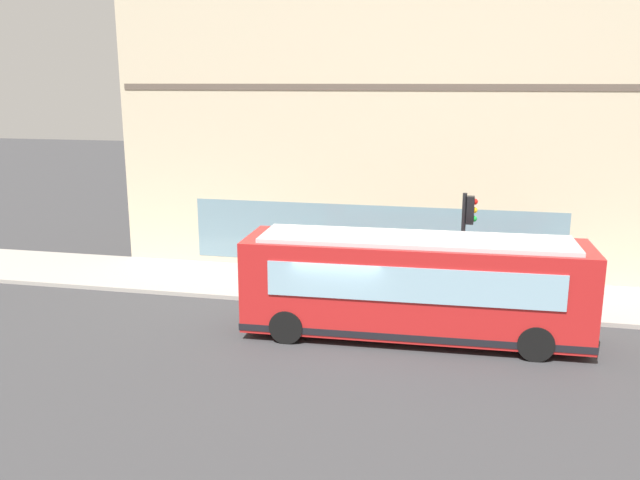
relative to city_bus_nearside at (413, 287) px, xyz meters
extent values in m
plane|color=#38383A|center=(-0.54, 2.06, -1.55)|extent=(120.00, 120.00, 0.00)
cube|color=#9E9991|center=(4.13, 2.06, -1.48)|extent=(4.13, 40.00, 0.15)
cube|color=beige|center=(10.05, 2.06, 5.05)|extent=(7.70, 20.75, 13.20)
cube|color=brown|center=(6.35, 2.06, 5.71)|extent=(0.36, 20.34, 0.24)
cube|color=slate|center=(6.25, 2.06, 0.05)|extent=(0.12, 14.53, 2.40)
cube|color=red|center=(0.00, -0.02, 0.05)|extent=(2.82, 10.08, 2.70)
cube|color=silver|center=(0.00, -0.02, 1.46)|extent=(2.42, 9.06, 0.12)
cube|color=#8CB2C6|center=(-0.16, 4.96, 0.50)|extent=(2.20, 0.15, 1.20)
cube|color=#8CB2C6|center=(1.27, 0.03, 0.45)|extent=(0.33, 8.20, 1.00)
cube|color=#8CB2C6|center=(-1.27, -0.06, 0.45)|extent=(0.33, 8.20, 1.00)
cube|color=black|center=(0.00, -0.02, -1.12)|extent=(2.86, 10.12, 0.20)
cylinder|color=black|center=(1.03, 3.62, -1.05)|extent=(0.33, 1.01, 1.00)
cylinder|color=black|center=(-1.27, 3.55, -1.05)|extent=(0.33, 1.01, 1.00)
cylinder|color=black|center=(1.26, -3.38, -1.05)|extent=(0.33, 1.01, 1.00)
cylinder|color=black|center=(-1.04, -3.45, -1.05)|extent=(0.33, 1.01, 1.00)
cylinder|color=black|center=(2.66, -1.37, 0.51)|extent=(0.14, 0.14, 3.83)
cube|color=black|center=(2.66, -1.56, 1.88)|extent=(0.32, 0.24, 0.90)
sphere|color=red|center=(2.66, -1.69, 2.16)|extent=(0.20, 0.20, 0.20)
sphere|color=yellow|center=(2.66, -1.69, 1.88)|extent=(0.20, 0.20, 0.20)
sphere|color=green|center=(2.66, -1.69, 1.60)|extent=(0.20, 0.20, 0.20)
cylinder|color=gold|center=(3.86, 3.42, -1.13)|extent=(0.24, 0.24, 0.55)
sphere|color=gold|center=(3.86, 3.42, -0.77)|extent=(0.22, 0.22, 0.22)
cylinder|color=gold|center=(3.86, 3.25, -1.08)|extent=(0.10, 0.12, 0.10)
cylinder|color=gold|center=(4.03, 3.42, -1.08)|extent=(0.12, 0.10, 0.10)
cylinder|color=#8C3F8C|center=(5.17, -3.42, -1.02)|extent=(0.14, 0.14, 0.76)
cylinder|color=#8C3F8C|center=(5.31, -3.30, -1.02)|extent=(0.14, 0.14, 0.76)
cylinder|color=#3359A5|center=(5.24, -3.36, -0.34)|extent=(0.32, 0.32, 0.60)
sphere|color=#9E704C|center=(5.24, -3.36, 0.06)|extent=(0.21, 0.21, 0.21)
cylinder|color=silver|center=(2.93, 5.60, -1.01)|extent=(0.14, 0.14, 0.79)
cylinder|color=silver|center=(2.75, 5.59, -1.01)|extent=(0.14, 0.14, 0.79)
cylinder|color=#3359A5|center=(2.84, 5.59, -0.31)|extent=(0.32, 0.32, 0.62)
sphere|color=tan|center=(2.84, 5.59, 0.11)|extent=(0.21, 0.21, 0.21)
cylinder|color=silver|center=(3.04, -4.84, -0.99)|extent=(0.14, 0.14, 0.82)
cylinder|color=silver|center=(3.11, -4.67, -0.99)|extent=(0.14, 0.14, 0.82)
cylinder|color=black|center=(3.07, -4.75, -0.26)|extent=(0.32, 0.32, 0.65)
sphere|color=beige|center=(3.07, -4.75, 0.18)|extent=(0.22, 0.22, 0.22)
cylinder|color=#99994C|center=(3.99, 0.77, -1.01)|extent=(0.14, 0.14, 0.79)
cylinder|color=#99994C|center=(3.81, 0.77, -1.01)|extent=(0.14, 0.14, 0.79)
cylinder|color=#3F8C4C|center=(3.90, 0.77, -0.31)|extent=(0.32, 0.32, 0.62)
sphere|color=#9E704C|center=(3.90, 0.77, 0.11)|extent=(0.21, 0.21, 0.21)
camera|label=1|loc=(-18.85, -1.31, 5.93)|focal=37.19mm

